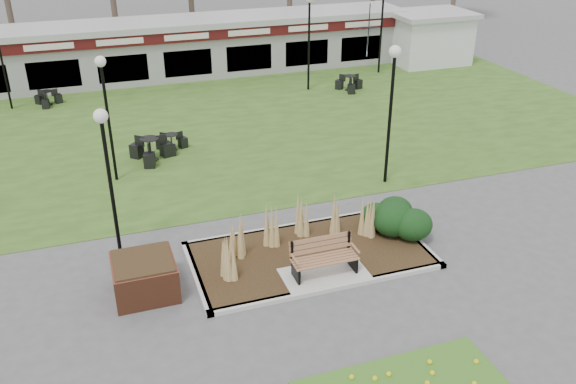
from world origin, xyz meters
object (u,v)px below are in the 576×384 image
object	(u,v)px
bistro_set_c	(151,153)
food_pavilion	(182,47)
bistro_set_a	(172,145)
service_hut	(429,37)
park_bench	(323,256)
lamp_post_mid_left	(105,92)
lamp_post_near_right	(392,85)
lamp_post_mid_right	(309,22)
brick_planter	(145,276)
bistro_set_b	(48,100)
bistro_set_d	(349,85)
patio_umbrella	(368,41)
lamp_post_near_left	(106,154)
lamp_post_far_right	(383,8)

from	to	relation	value
bistro_set_c	food_pavilion	bearing A→B (deg)	73.64
food_pavilion	bistro_set_a	bearing A→B (deg)	-102.79
service_hut	bistro_set_a	bearing A→B (deg)	-152.60
park_bench	lamp_post_mid_left	xyz separation A→B (m)	(-4.53, 7.61, 2.53)
lamp_post_near_right	lamp_post_mid_right	xyz separation A→B (m)	(1.24, 10.64, -0.08)
brick_planter	bistro_set_b	distance (m)	16.18
brick_planter	bistro_set_d	xyz separation A→B (m)	(11.56, 13.57, -0.21)
lamp_post_near_right	patio_umbrella	world-z (taller)	lamp_post_near_right
service_hut	lamp_post_mid_left	size ratio (longest dim) A/B	1.03
brick_planter	lamp_post_near_left	size ratio (longest dim) A/B	0.35
service_hut	bistro_set_d	world-z (taller)	service_hut
park_bench	bistro_set_d	world-z (taller)	park_bench
lamp_post_far_right	bistro_set_a	xyz separation A→B (m)	(-12.26, -7.19, -3.14)
bistro_set_a	bistro_set_b	size ratio (longest dim) A/B	0.98
bistro_set_a	patio_umbrella	xyz separation A→B (m)	(12.03, 8.19, 1.27)
lamp_post_near_right	lamp_post_far_right	size ratio (longest dim) A/B	1.00
service_hut	patio_umbrella	xyz separation A→B (m)	(-3.77, 0.00, 0.05)
service_hut	lamp_post_near_right	xyz separation A→B (m)	(-9.43, -13.27, 1.93)
lamp_post_far_right	lamp_post_near_left	bearing A→B (deg)	-135.84
lamp_post_near_right	bistro_set_c	xyz separation A→B (m)	(-7.25, 4.41, -3.08)
bistro_set_a	bistro_set_b	xyz separation A→B (m)	(-4.49, 7.19, 0.00)
brick_planter	service_hut	xyz separation A→B (m)	(17.90, 17.00, 0.97)
service_hut	lamp_post_mid_left	xyz separation A→B (m)	(-18.03, -10.14, 1.67)
lamp_post_near_right	bistro_set_a	distance (m)	8.74
park_bench	lamp_post_mid_right	distance (m)	16.25
bistro_set_a	food_pavilion	bearing A→B (deg)	77.21
service_hut	bistro_set_a	xyz separation A→B (m)	(-15.81, -8.19, -1.21)
lamp_post_mid_right	bistro_set_b	size ratio (longest dim) A/B	3.69
brick_planter	lamp_post_far_right	xyz separation A→B (m)	(14.36, 16.00, 2.90)
brick_planter	bistro_set_b	size ratio (longest dim) A/B	1.22
lamp_post_mid_right	bistro_set_b	world-z (taller)	lamp_post_mid_right
brick_planter	lamp_post_near_right	bearing A→B (deg)	23.77
lamp_post_far_right	bistro_set_b	size ratio (longest dim) A/B	3.78
lamp_post_mid_left	lamp_post_mid_right	bearing A→B (deg)	37.38
bistro_set_c	park_bench	bearing A→B (deg)	-70.33
food_pavilion	lamp_post_mid_left	world-z (taller)	lamp_post_mid_left
bistro_set_a	brick_planter	bearing A→B (deg)	-103.38
lamp_post_mid_right	food_pavilion	bearing A→B (deg)	139.11
service_hut	lamp_post_near_left	bearing A→B (deg)	-140.03
lamp_post_near_right	bistro_set_d	xyz separation A→B (m)	(3.09, 9.84, -3.12)
lamp_post_near_left	lamp_post_mid_right	distance (m)	16.30
brick_planter	bistro_set_a	bearing A→B (deg)	76.62
lamp_post_near_left	bistro_set_b	size ratio (longest dim) A/B	3.49
lamp_post_near_left	bistro_set_d	distance (m)	17.18
bistro_set_b	lamp_post_mid_right	bearing A→B (deg)	-7.68
lamp_post_near_right	bistro_set_d	size ratio (longest dim) A/B	3.49
lamp_post_near_left	lamp_post_far_right	bearing A→B (deg)	44.16
lamp_post_near_left	lamp_post_mid_left	xyz separation A→B (m)	(0.32, 5.23, -0.00)
brick_planter	patio_umbrella	world-z (taller)	patio_umbrella
bistro_set_c	patio_umbrella	bearing A→B (deg)	34.47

